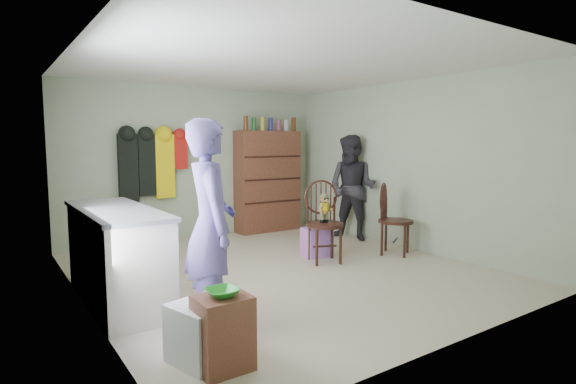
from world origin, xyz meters
TOP-DOWN VIEW (x-y plane):
  - ground_plane at (0.00, 0.00)m, footprint 5.00×5.00m
  - room_walls at (0.00, 0.53)m, footprint 5.00×5.00m
  - counter at (-1.95, 0.00)m, footprint 0.64×1.86m
  - stool at (-1.70, -1.84)m, footprint 0.37×0.31m
  - bowl at (-1.70, -1.84)m, footprint 0.22×0.22m
  - plastic_tub at (-1.74, -1.64)m, footprint 0.54×0.52m
  - chair_front at (0.72, 0.05)m, footprint 0.62×0.62m
  - chair_far at (1.77, -0.19)m, footprint 0.63×0.63m
  - striped_bag at (0.81, 0.30)m, footprint 0.41×0.33m
  - person_left at (-1.45, -1.13)m, footprint 0.56×0.72m
  - person_right at (1.98, 0.86)m, footprint 0.91×1.01m
  - dresser at (1.25, 2.30)m, footprint 1.20×0.39m
  - coat_rack at (-0.83, 2.38)m, footprint 1.42×0.12m

SIDE VIEW (x-z plane):
  - ground_plane at x=0.00m, z-range 0.00..0.00m
  - striped_bag at x=0.81m, z-range 0.00..0.40m
  - plastic_tub at x=-1.74m, z-range 0.00..0.42m
  - stool at x=-1.70m, z-range 0.00..0.52m
  - counter at x=-1.95m, z-range 0.00..0.94m
  - chair_far at x=1.77m, z-range 0.04..1.06m
  - bowl at x=-1.70m, z-range 0.52..0.58m
  - chair_front at x=0.72m, z-range 0.07..1.16m
  - person_right at x=1.98m, z-range 0.00..1.72m
  - person_left at x=-1.45m, z-range 0.00..1.78m
  - dresser at x=1.25m, z-range -0.11..1.94m
  - coat_rack at x=-0.83m, z-range 0.70..1.80m
  - room_walls at x=0.00m, z-range -0.92..4.08m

